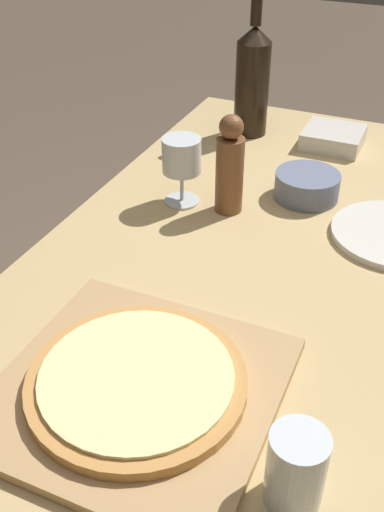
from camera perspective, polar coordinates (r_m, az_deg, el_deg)
dining_table at (r=1.15m, az=4.82°, el=-5.56°), size 0.82×1.64×0.77m
cutting_board at (r=0.87m, az=-5.21°, el=-12.63°), size 0.39×0.38×0.02m
pizza at (r=0.86m, az=-5.28°, el=-11.71°), size 0.31×0.31×0.02m
wine_bottle at (r=1.61m, az=5.77°, el=16.38°), size 0.09×0.09×0.37m
pepper_mill at (r=1.24m, az=3.62°, el=8.46°), size 0.06×0.06×0.21m
wine_glass at (r=1.27m, az=-1.00°, el=9.31°), size 0.08×0.08×0.15m
small_bowl at (r=1.34m, az=10.89°, el=6.59°), size 0.14×0.14×0.06m
drinking_tumbler at (r=0.74m, az=9.86°, el=-19.37°), size 0.07×0.07×0.11m
food_container at (r=1.60m, az=13.30°, el=10.91°), size 0.15×0.14×0.04m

